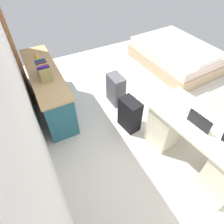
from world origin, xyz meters
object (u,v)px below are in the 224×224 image
object	(u,v)px
computer_mouse	(186,111)
laptop	(201,122)
figurine_small	(36,55)
desk	(197,143)
suitcase_spare_grey	(116,89)
credenza	(48,89)
bed	(176,55)
suitcase_black	(130,114)
office_chair	(224,113)

from	to	relation	value
computer_mouse	laptop	bearing A→B (deg)	170.98
figurine_small	laptop	bearing A→B (deg)	-149.66
figurine_small	desk	bearing A→B (deg)	-149.27
desk	suitcase_spare_grey	size ratio (longest dim) A/B	2.63
credenza	laptop	size ratio (longest dim) A/B	5.33
bed	suitcase_black	distance (m)	2.30
credenza	suitcase_spare_grey	xyz separation A→B (m)	(-0.43, -1.13, -0.10)
office_chair	bed	xyz separation A→B (m)	(1.92, -0.72, -0.18)
computer_mouse	office_chair	bearing A→B (deg)	-103.62
desk	bed	world-z (taller)	desk
bed	suitcase_spare_grey	size ratio (longest dim) A/B	3.44
credenza	figurine_small	xyz separation A→B (m)	(0.46, 0.00, 0.45)
bed	suitcase_black	xyz separation A→B (m)	(-1.18, 1.97, 0.05)
suitcase_black	computer_mouse	distance (m)	0.92
desk	office_chair	xyz separation A→B (m)	(0.23, -0.77, 0.02)
computer_mouse	credenza	bearing A→B (deg)	31.68
office_chair	bed	distance (m)	2.06
suitcase_black	laptop	world-z (taller)	laptop
credenza	suitcase_black	size ratio (longest dim) A/B	3.12
suitcase_black	bed	bearing A→B (deg)	-68.35
credenza	suitcase_black	bearing A→B (deg)	-137.07
laptop	office_chair	bearing A→B (deg)	-77.61
desk	suitcase_spare_grey	xyz separation A→B (m)	(1.64, 0.38, -0.11)
desk	laptop	bearing A→B (deg)	46.30
bed	laptop	world-z (taller)	laptop
desk	suitcase_black	distance (m)	1.09
desk	bed	distance (m)	2.63
laptop	computer_mouse	xyz separation A→B (m)	(0.26, -0.01, -0.03)
suitcase_spare_grey	credenza	bearing A→B (deg)	66.41
bed	suitcase_black	bearing A→B (deg)	121.01
desk	credenza	bearing A→B (deg)	35.96
office_chair	suitcase_spare_grey	distance (m)	1.83
bed	figurine_small	distance (m)	3.08
office_chair	figurine_small	world-z (taller)	office_chair
computer_mouse	suitcase_spare_grey	bearing A→B (deg)	6.01
suitcase_spare_grey	computer_mouse	bearing A→B (deg)	-168.72
credenza	computer_mouse	world-z (taller)	computer_mouse
office_chair	credenza	distance (m)	2.93
suitcase_spare_grey	figurine_small	world-z (taller)	figurine_small
computer_mouse	desk	bearing A→B (deg)	-179.21
bed	computer_mouse	world-z (taller)	computer_mouse
bed	credenza	bearing A→B (deg)	91.52
office_chair	credenza	size ratio (longest dim) A/B	0.52
office_chair	suitcase_black	world-z (taller)	office_chair
suitcase_spare_grey	laptop	distance (m)	1.71
office_chair	credenza	bearing A→B (deg)	51.03
suitcase_black	figurine_small	bearing A→B (deg)	23.99
suitcase_black	laptop	xyz separation A→B (m)	(-0.92, -0.42, 0.52)
suitcase_black	suitcase_spare_grey	distance (m)	0.68
laptop	computer_mouse	size ratio (longest dim) A/B	3.38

